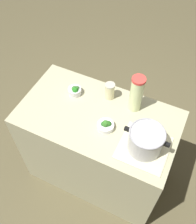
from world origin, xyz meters
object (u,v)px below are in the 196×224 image
at_px(mason_jar, 109,91).
at_px(broccoli_bowl_front, 75,90).
at_px(lemonade_pitcher, 136,94).
at_px(cooking_pot, 146,140).
at_px(broccoli_bowl_center, 106,125).

height_order(mason_jar, broccoli_bowl_front, mason_jar).
bearing_deg(lemonade_pitcher, cooking_pot, 121.24).
xyz_separation_m(mason_jar, broccoli_bowl_center, (-0.10, 0.28, -0.04)).
relative_size(lemonade_pitcher, broccoli_bowl_center, 2.52).
bearing_deg(broccoli_bowl_center, mason_jar, -70.90).
distance_m(cooking_pot, mason_jar, 0.51).
bearing_deg(broccoli_bowl_front, cooking_pot, 160.48).
height_order(broccoli_bowl_front, broccoli_bowl_center, same).
distance_m(broccoli_bowl_front, broccoli_bowl_center, 0.41).
xyz_separation_m(mason_jar, broccoli_bowl_front, (0.26, 0.09, -0.04)).
xyz_separation_m(lemonade_pitcher, broccoli_bowl_center, (0.12, 0.27, -0.13)).
relative_size(cooking_pot, mason_jar, 2.19).
bearing_deg(mason_jar, lemonade_pitcher, 176.45).
height_order(mason_jar, broccoli_bowl_center, mason_jar).
bearing_deg(cooking_pot, mason_jar, -38.53).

